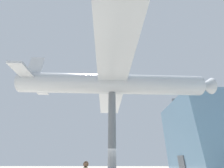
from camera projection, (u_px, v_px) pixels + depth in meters
The scene contains 3 objects.
glass_pavilion_left at pixel (217, 136), 19.96m from camera, with size 10.76×10.78×9.93m.
support_pylon_central at pixel (112, 137), 10.25m from camera, with size 0.56×0.56×6.51m.
suspended_airplane at pixel (114, 84), 12.09m from camera, with size 16.53×15.92×3.17m.
Camera 1 is at (10.79, 0.12, 1.88)m, focal length 24.00 mm.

